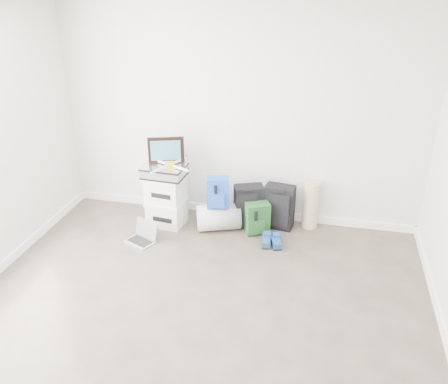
% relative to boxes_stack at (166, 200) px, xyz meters
% --- Properties ---
extents(ground, '(5.00, 5.00, 0.00)m').
position_rel_boxes_stack_xyz_m(ground, '(0.83, -2.06, -0.33)').
color(ground, '#3C312B').
rests_on(ground, ground).
extents(room_envelope, '(4.52, 5.02, 2.71)m').
position_rel_boxes_stack_xyz_m(room_envelope, '(0.83, -2.04, 1.39)').
color(room_envelope, silver).
rests_on(room_envelope, ground).
extents(boxes_stack, '(0.50, 0.42, 0.65)m').
position_rel_boxes_stack_xyz_m(boxes_stack, '(0.00, 0.00, 0.00)').
color(boxes_stack, silver).
rests_on(boxes_stack, ground).
extents(briefcase, '(0.52, 0.39, 0.14)m').
position_rel_boxes_stack_xyz_m(briefcase, '(0.00, 0.00, 0.40)').
color(briefcase, '#B2B2B7').
rests_on(briefcase, boxes_stack).
extents(painting, '(0.42, 0.17, 0.33)m').
position_rel_boxes_stack_xyz_m(painting, '(0.00, 0.10, 0.63)').
color(painting, black).
rests_on(painting, briefcase).
extents(drone, '(0.57, 0.57, 0.06)m').
position_rel_boxes_stack_xyz_m(drone, '(0.08, -0.02, 0.50)').
color(drone, gold).
rests_on(drone, briefcase).
extents(duffel_bag, '(0.61, 0.49, 0.33)m').
position_rel_boxes_stack_xyz_m(duffel_bag, '(0.67, 0.01, -0.17)').
color(duffel_bag, '#96999E').
rests_on(duffel_bag, ground).
extents(blue_backpack, '(0.30, 0.25, 0.38)m').
position_rel_boxes_stack_xyz_m(blue_backpack, '(0.67, -0.02, 0.18)').
color(blue_backpack, '#17259B').
rests_on(blue_backpack, duffel_bag).
extents(large_suitcase, '(0.40, 0.33, 0.55)m').
position_rel_boxes_stack_xyz_m(large_suitcase, '(1.02, 0.17, -0.06)').
color(large_suitcase, black).
rests_on(large_suitcase, ground).
extents(green_backpack, '(0.33, 0.30, 0.40)m').
position_rel_boxes_stack_xyz_m(green_backpack, '(1.16, 0.02, -0.14)').
color(green_backpack, '#133617').
rests_on(green_backpack, ground).
extents(carry_on, '(0.38, 0.28, 0.56)m').
position_rel_boxes_stack_xyz_m(carry_on, '(1.40, 0.22, -0.05)').
color(carry_on, black).
rests_on(carry_on, ground).
extents(shoes, '(0.27, 0.27, 0.09)m').
position_rel_boxes_stack_xyz_m(shoes, '(1.36, -0.22, -0.29)').
color(shoes, black).
rests_on(shoes, ground).
extents(rolled_rug, '(0.20, 0.20, 0.60)m').
position_rel_boxes_stack_xyz_m(rolled_rug, '(1.78, 0.32, -0.03)').
color(rolled_rug, tan).
rests_on(rolled_rug, ground).
extents(laptop, '(0.41, 0.36, 0.24)m').
position_rel_boxes_stack_xyz_m(laptop, '(-0.15, -0.47, -0.27)').
color(laptop, silver).
rests_on(laptop, ground).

